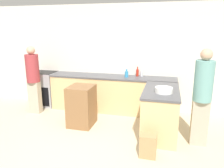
{
  "coord_description": "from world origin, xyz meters",
  "views": [
    {
      "loc": [
        1.35,
        -3.09,
        2.08
      ],
      "look_at": [
        0.25,
        1.17,
        0.97
      ],
      "focal_mm": 35.0,
      "sensor_mm": 36.0,
      "label": 1
    }
  ],
  "objects": [
    {
      "name": "island_table",
      "position": [
        -0.43,
        1.13,
        0.44
      ],
      "size": [
        0.52,
        0.58,
        0.89
      ],
      "color": "brown",
      "rests_on": "ground_plane"
    },
    {
      "name": "hot_sauce_bottle",
      "position": [
        0.62,
        2.29,
        1.02
      ],
      "size": [
        0.07,
        0.07,
        0.24
      ],
      "color": "red",
      "rests_on": "counter_back"
    },
    {
      "name": "counter_peninsula",
      "position": [
        1.26,
        1.17,
        0.46
      ],
      "size": [
        0.69,
        1.38,
        0.93
      ],
      "color": "#D6B27A",
      "rests_on": "ground_plane"
    },
    {
      "name": "wall_back",
      "position": [
        0.0,
        2.45,
        1.35
      ],
      "size": [
        8.0,
        0.06,
        2.7
      ],
      "color": "silver",
      "rests_on": "ground_plane"
    },
    {
      "name": "person_at_peninsula",
      "position": [
        1.97,
        0.88,
        0.96
      ],
      "size": [
        0.32,
        0.32,
        1.76
      ],
      "color": "#ADA38E",
      "rests_on": "ground_plane"
    },
    {
      "name": "vinegar_bottle_clear",
      "position": [
        0.72,
        2.29,
        1.01
      ],
      "size": [
        0.07,
        0.07,
        0.2
      ],
      "color": "silver",
      "rests_on": "counter_back"
    },
    {
      "name": "person_by_range",
      "position": [
        -1.86,
        1.53,
        0.92
      ],
      "size": [
        0.32,
        0.32,
        1.69
      ],
      "color": "#ADA38E",
      "rests_on": "ground_plane"
    },
    {
      "name": "mixing_bowl",
      "position": [
        1.3,
        0.95,
        0.98
      ],
      "size": [
        0.33,
        0.33,
        0.1
      ],
      "color": "white",
      "rests_on": "counter_peninsula"
    },
    {
      "name": "counter_back",
      "position": [
        0.0,
        2.13,
        0.46
      ],
      "size": [
        3.2,
        0.61,
        0.93
      ],
      "color": "#D6B27A",
      "rests_on": "ground_plane"
    },
    {
      "name": "paper_bag",
      "position": [
        1.11,
        0.22,
        0.2
      ],
      "size": [
        0.27,
        0.2,
        0.39
      ],
      "color": "#A88456",
      "rests_on": "ground_plane"
    },
    {
      "name": "range_oven",
      "position": [
        -1.94,
        2.13,
        0.47
      ],
      "size": [
        0.66,
        0.59,
        0.94
      ],
      "color": "#99999E",
      "rests_on": "ground_plane"
    },
    {
      "name": "dish_soap_bottle",
      "position": [
        0.37,
        2.11,
        1.0
      ],
      "size": [
        0.09,
        0.09,
        0.2
      ],
      "color": "#338CBF",
      "rests_on": "counter_back"
    },
    {
      "name": "ground_plane",
      "position": [
        0.0,
        0.0,
        0.0
      ],
      "size": [
        14.0,
        14.0,
        0.0
      ],
      "primitive_type": "plane",
      "color": "beige"
    }
  ]
}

